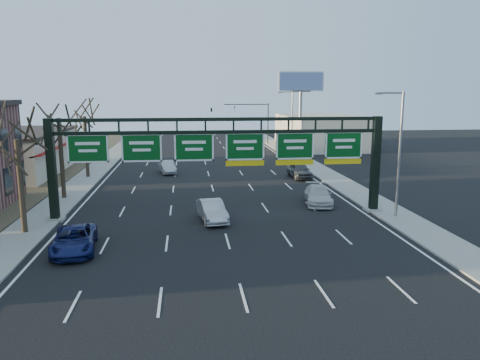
{
  "coord_description": "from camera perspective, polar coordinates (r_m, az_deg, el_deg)",
  "views": [
    {
      "loc": [
        -2.39,
        -25.27,
        9.0
      ],
      "look_at": [
        1.12,
        5.04,
        3.2
      ],
      "focal_mm": 35.0,
      "sensor_mm": 36.0,
      "label": 1
    }
  ],
  "objects": [
    {
      "name": "tree_gantry",
      "position": [
        32.07,
        -25.71,
        6.34
      ],
      "size": [
        3.6,
        3.6,
        8.48
      ],
      "color": "black",
      "rests_on": "sidewalk_left"
    },
    {
      "name": "ground",
      "position": [
        26.93,
        -1.16,
        -8.76
      ],
      "size": [
        160.0,
        160.0,
        0.0
      ],
      "primitive_type": "plane",
      "color": "black",
      "rests_on": "ground"
    },
    {
      "name": "tree_far",
      "position": [
        51.36,
        -18.51,
        8.52
      ],
      "size": [
        3.6,
        3.6,
        8.86
      ],
      "color": "black",
      "rests_on": "sidewalk_left"
    },
    {
      "name": "traffic_signal_mast",
      "position": [
        80.75,
        -0.87,
        8.27
      ],
      "size": [
        10.16,
        0.54,
        7.0
      ],
      "color": "black",
      "rests_on": "ground"
    },
    {
      "name": "car_blue_suv",
      "position": [
        28.43,
        -19.57,
        -6.86
      ],
      "size": [
        2.9,
        5.25,
        1.39
      ],
      "primitive_type": "imported",
      "rotation": [
        0.0,
        0.0,
        0.12
      ],
      "color": "#121A53",
      "rests_on": "ground"
    },
    {
      "name": "streetlight_near",
      "position": [
        34.84,
        18.72,
        3.74
      ],
      "size": [
        2.15,
        0.22,
        9.0
      ],
      "color": "slate",
      "rests_on": "sidewalk_right"
    },
    {
      "name": "streetlight_far",
      "position": [
        67.05,
        6.26,
        7.35
      ],
      "size": [
        2.15,
        0.22,
        9.0
      ],
      "color": "slate",
      "rests_on": "sidewalk_right"
    },
    {
      "name": "sidewalk_right",
      "position": [
        48.58,
        11.73,
        -0.07
      ],
      "size": [
        3.0,
        120.0,
        0.12
      ],
      "primitive_type": "cube",
      "color": "gray",
      "rests_on": "ground"
    },
    {
      "name": "lane_markings",
      "position": [
        46.22,
        -3.52,
        -0.48
      ],
      "size": [
        21.6,
        120.0,
        0.01
      ],
      "primitive_type": "cube",
      "color": "white",
      "rests_on": "ground"
    },
    {
      "name": "car_grey_far",
      "position": [
        49.71,
        7.27,
        1.17
      ],
      "size": [
        2.08,
        4.73,
        1.59
      ],
      "primitive_type": "imported",
      "rotation": [
        0.0,
        0.0,
        0.05
      ],
      "color": "#404245",
      "rests_on": "ground"
    },
    {
      "name": "billboard_right",
      "position": [
        72.37,
        7.42,
        10.72
      ],
      "size": [
        7.0,
        0.5,
        12.0
      ],
      "color": "slate",
      "rests_on": "ground"
    },
    {
      "name": "tree_mid",
      "position": [
        41.61,
        -21.34,
        8.46
      ],
      "size": [
        3.6,
        3.6,
        9.24
      ],
      "color": "black",
      "rests_on": "sidewalk_left"
    },
    {
      "name": "car_silver_distant",
      "position": [
        52.84,
        -8.85,
        1.58
      ],
      "size": [
        2.21,
        4.35,
        1.37
      ],
      "primitive_type": "imported",
      "rotation": [
        0.0,
        0.0,
        0.19
      ],
      "color": "#A5A5A9",
      "rests_on": "ground"
    },
    {
      "name": "car_white_wagon",
      "position": [
        38.48,
        9.5,
        -1.82
      ],
      "size": [
        2.82,
        5.2,
        1.43
      ],
      "primitive_type": "imported",
      "rotation": [
        0.0,
        0.0,
        -0.17
      ],
      "color": "silver",
      "rests_on": "ground"
    },
    {
      "name": "car_silver_sedan",
      "position": [
        33.04,
        -3.44,
        -3.76
      ],
      "size": [
        2.18,
        4.59,
        1.45
      ],
      "primitive_type": "imported",
      "rotation": [
        0.0,
        0.0,
        0.15
      ],
      "color": "#A6A6AB",
      "rests_on": "ground"
    },
    {
      "name": "cream_strip",
      "position": [
        57.91,
        -25.85,
        3.1
      ],
      "size": [
        10.9,
        18.4,
        4.7
      ],
      "color": "beige",
      "rests_on": "ground"
    },
    {
      "name": "sign_gantry",
      "position": [
        33.65,
        -2.21,
        3.29
      ],
      "size": [
        24.6,
        1.2,
        7.2
      ],
      "color": "black",
      "rests_on": "ground"
    },
    {
      "name": "building_right_distant",
      "position": [
        78.8,
        9.98,
        5.87
      ],
      "size": [
        12.0,
        20.0,
        5.0
      ],
      "primitive_type": "cube",
      "color": "beige",
      "rests_on": "ground"
    },
    {
      "name": "sidewalk_left",
      "position": [
        47.3,
        -19.2,
        -0.74
      ],
      "size": [
        3.0,
        120.0,
        0.12
      ],
      "primitive_type": "cube",
      "color": "gray",
      "rests_on": "ground"
    }
  ]
}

